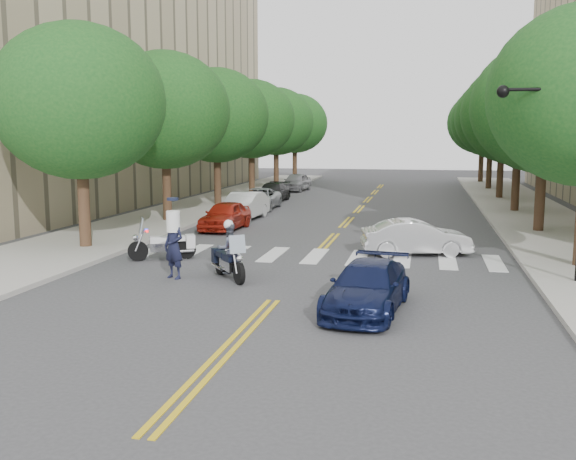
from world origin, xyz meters
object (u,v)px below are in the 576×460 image
(motorcycle_parked, at_px, (168,245))
(convertible, at_px, (416,237))
(motorcycle_police, at_px, (228,252))
(officer_standing, at_px, (174,246))
(sedan_blue, at_px, (367,287))

(motorcycle_parked, bearing_deg, convertible, -100.41)
(motorcycle_police, xyz_separation_m, convertible, (5.50, 5.21, -0.16))
(motorcycle_police, relative_size, officer_standing, 0.96)
(motorcycle_police, relative_size, motorcycle_parked, 0.87)
(officer_standing, xyz_separation_m, sedan_blue, (6.08, -2.50, -0.39))
(convertible, bearing_deg, motorcycle_police, 120.06)
(officer_standing, distance_m, sedan_blue, 6.58)
(officer_standing, bearing_deg, sedan_blue, 2.57)
(convertible, relative_size, sedan_blue, 0.94)
(motorcycle_parked, relative_size, sedan_blue, 0.53)
(motorcycle_parked, xyz_separation_m, sedan_blue, (7.44, -5.30, 0.07))
(motorcycle_police, bearing_deg, officer_standing, -26.95)
(motorcycle_police, xyz_separation_m, officer_standing, (-1.62, -0.31, 0.19))
(motorcycle_parked, height_order, officer_standing, officer_standing)
(motorcycle_police, bearing_deg, convertible, -174.34)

